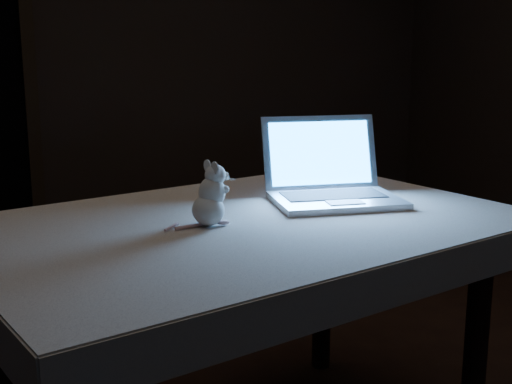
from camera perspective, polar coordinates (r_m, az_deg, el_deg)
name	(u,v)px	position (r m, az deg, el deg)	size (l,w,h in m)	color
back_wall	(125,47)	(4.66, -10.85, 11.78)	(4.50, 0.04, 2.60)	black
table	(247,347)	(2.18, -0.79, -12.79)	(1.50, 0.96, 0.80)	black
tablecloth	(237,237)	(2.06, -1.59, -3.80)	(1.61, 1.08, 0.11)	beige
laptop	(338,162)	(2.23, 6.81, 2.51)	(0.41, 0.36, 0.28)	silver
plush_mouse	(208,194)	(1.96, -4.02, -0.16)	(0.14, 0.14, 0.19)	white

